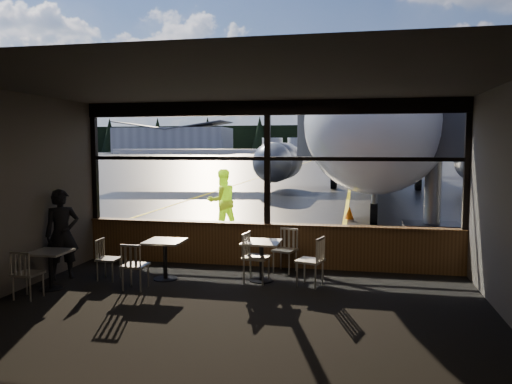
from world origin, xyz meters
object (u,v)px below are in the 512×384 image
(cafe_table_left, at_px, (51,270))
(chair_left_s, at_px, (28,274))
(airliner, at_px, (377,88))
(cafe_table_near, at_px, (261,261))
(ground_crew, at_px, (222,201))
(chair_near_w, at_px, (256,258))
(passenger, at_px, (62,234))
(cafe_table_mid, at_px, (165,260))
(cone_wing, at_px, (221,185))
(chair_mid_s, at_px, (135,266))
(jet_bridge, at_px, (416,146))
(chair_near_e, at_px, (310,261))
(chair_near_n, at_px, (285,251))
(chair_mid_w, at_px, (109,260))
(cone_nose, at_px, (349,213))

(cafe_table_left, relative_size, chair_left_s, 0.83)
(airliner, height_order, chair_left_s, airliner)
(cafe_table_near, distance_m, ground_crew, 5.56)
(chair_near_w, distance_m, passenger, 3.77)
(cafe_table_left, height_order, chair_near_w, chair_near_w)
(cafe_table_mid, bearing_deg, cone_wing, 102.27)
(chair_mid_s, distance_m, cone_wing, 21.25)
(airliner, relative_size, passenger, 22.27)
(cone_wing, bearing_deg, cafe_table_near, -72.65)
(jet_bridge, bearing_deg, ground_crew, -164.31)
(cafe_table_left, relative_size, chair_near_e, 0.75)
(chair_left_s, bearing_deg, chair_near_n, 35.66)
(cafe_table_mid, relative_size, chair_mid_w, 0.96)
(chair_near_w, xyz_separation_m, chair_near_n, (0.42, 0.87, -0.03))
(chair_mid_w, relative_size, ground_crew, 0.42)
(cafe_table_near, distance_m, cafe_table_left, 3.81)
(jet_bridge, xyz_separation_m, cone_wing, (-9.71, 13.18, -2.34))
(airliner, bearing_deg, ground_crew, -105.58)
(chair_left_s, bearing_deg, passenger, 99.93)
(airliner, distance_m, jet_bridge, 14.36)
(airliner, bearing_deg, jet_bridge, -85.09)
(cafe_table_near, relative_size, chair_near_w, 0.81)
(chair_mid_s, distance_m, chair_mid_w, 0.92)
(passenger, xyz_separation_m, cone_wing, (-2.41, 20.44, -0.63))
(airliner, height_order, cafe_table_near, airliner)
(chair_mid_s, bearing_deg, passenger, 166.41)
(chair_near_e, bearing_deg, cone_wing, 36.28)
(cafe_table_left, height_order, chair_mid_s, chair_mid_s)
(chair_left_s, bearing_deg, ground_crew, 80.47)
(passenger, height_order, ground_crew, ground_crew)
(jet_bridge, relative_size, chair_near_n, 13.17)
(airliner, xyz_separation_m, cone_wing, (-9.08, -0.76, -5.68))
(cafe_table_near, height_order, passenger, passenger)
(airliner, height_order, chair_mid_w, airliner)
(cone_nose, bearing_deg, cafe_table_left, -117.30)
(passenger, bearing_deg, cafe_table_near, -33.72)
(cafe_table_near, distance_m, cone_nose, 8.79)
(chair_mid_s, relative_size, cone_wing, 1.81)
(cafe_table_near, bearing_deg, passenger, -171.49)
(chair_near_w, height_order, chair_mid_w, chair_near_w)
(chair_mid_w, xyz_separation_m, cone_wing, (-3.33, 20.36, -0.16))
(cafe_table_left, xyz_separation_m, chair_left_s, (-0.04, -0.57, 0.07))
(chair_near_w, height_order, chair_left_s, chair_near_w)
(chair_mid_w, bearing_deg, chair_near_e, 94.98)
(chair_mid_s, xyz_separation_m, passenger, (-1.70, 0.42, 0.44))
(chair_near_n, bearing_deg, chair_near_e, 140.29)
(chair_near_w, xyz_separation_m, ground_crew, (-2.08, 5.22, 0.47))
(ground_crew, bearing_deg, cafe_table_mid, 53.74)
(cafe_table_mid, xyz_separation_m, passenger, (-1.97, -0.32, 0.49))
(jet_bridge, xyz_separation_m, chair_near_w, (-3.57, -6.81, -2.10))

